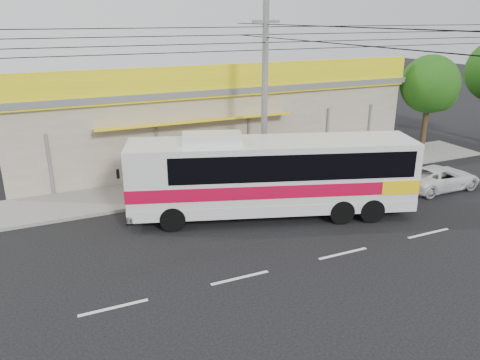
% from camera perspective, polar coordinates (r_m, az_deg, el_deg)
% --- Properties ---
extents(ground, '(120.00, 120.00, 0.00)m').
position_cam_1_polar(ground, '(18.99, 8.01, -5.60)').
color(ground, black).
rests_on(ground, ground).
extents(sidewalk, '(30.00, 3.20, 0.15)m').
position_cam_1_polar(sidewalk, '(23.86, 0.46, 0.09)').
color(sidewalk, gray).
rests_on(sidewalk, ground).
extents(lane_markings, '(50.00, 0.12, 0.01)m').
position_cam_1_polar(lane_markings, '(17.16, 12.44, -8.76)').
color(lane_markings, silver).
rests_on(lane_markings, ground).
extents(storefront_building, '(22.60, 9.20, 5.70)m').
position_cam_1_polar(storefront_building, '(28.23, -4.24, 7.77)').
color(storefront_building, gray).
rests_on(storefront_building, ground).
extents(coach_bus, '(11.81, 5.93, 3.58)m').
position_cam_1_polar(coach_bus, '(19.19, 4.43, 0.97)').
color(coach_bus, silver).
rests_on(coach_bus, ground).
extents(motorbike_red, '(2.20, 1.17, 1.10)m').
position_cam_1_polar(motorbike_red, '(21.88, -9.57, -0.28)').
color(motorbike_red, '#99200B').
rests_on(motorbike_red, sidewalk).
extents(white_car, '(4.07, 1.88, 1.13)m').
position_cam_1_polar(white_car, '(24.60, 23.20, 0.27)').
color(white_car, silver).
rests_on(white_car, ground).
extents(utility_pole, '(34.00, 14.00, 8.59)m').
position_cam_1_polar(utility_pole, '(21.19, 3.14, 16.98)').
color(utility_pole, slate).
rests_on(utility_pole, ground).
extents(tree_near, '(3.50, 3.50, 5.80)m').
position_cam_1_polar(tree_near, '(31.17, 22.34, 10.53)').
color(tree_near, '#352515').
rests_on(tree_near, ground).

